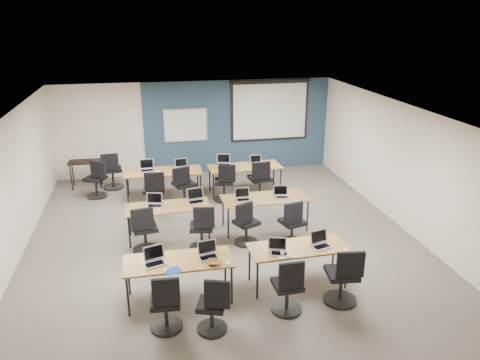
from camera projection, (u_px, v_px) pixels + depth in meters
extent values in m
cube|color=#6B6354|center=(222.00, 238.00, 9.94)|extent=(8.00, 9.00, 0.02)
cube|color=white|center=(220.00, 112.00, 9.03)|extent=(8.00, 9.00, 0.02)
cube|color=beige|center=(196.00, 128.00, 13.63)|extent=(8.00, 0.04, 2.70)
cube|color=beige|center=(287.00, 306.00, 5.33)|extent=(8.00, 0.04, 2.70)
cube|color=beige|center=(10.00, 192.00, 8.72)|extent=(0.04, 9.00, 2.70)
cube|color=beige|center=(401.00, 166.00, 10.24)|extent=(0.04, 9.00, 2.70)
cube|color=#3D5977|center=(238.00, 126.00, 13.84)|extent=(5.50, 0.04, 2.70)
cube|color=#B3B3B3|center=(186.00, 125.00, 13.47)|extent=(1.28, 0.02, 0.98)
cube|color=white|center=(186.00, 125.00, 13.47)|extent=(1.20, 0.02, 0.90)
cube|color=black|center=(270.00, 110.00, 13.82)|extent=(2.32, 0.03, 1.82)
cube|color=white|center=(270.00, 111.00, 13.82)|extent=(2.20, 0.02, 1.62)
cylinder|color=black|center=(270.00, 81.00, 13.52)|extent=(2.40, 0.10, 0.10)
cube|color=#9A5D38|center=(178.00, 261.00, 7.57)|extent=(1.76, 0.73, 0.03)
cylinder|color=black|center=(128.00, 297.00, 7.25)|extent=(0.04, 0.04, 0.70)
cylinder|color=black|center=(232.00, 285.00, 7.56)|extent=(0.04, 0.04, 0.70)
cylinder|color=black|center=(129.00, 276.00, 7.82)|extent=(0.04, 0.04, 0.70)
cylinder|color=black|center=(225.00, 266.00, 8.13)|extent=(0.04, 0.04, 0.70)
cube|color=#985A34|center=(298.00, 248.00, 8.00)|extent=(1.69, 0.71, 0.03)
cylinder|color=black|center=(257.00, 280.00, 7.71)|extent=(0.04, 0.04, 0.70)
cylinder|color=black|center=(347.00, 270.00, 8.01)|extent=(0.04, 0.04, 0.70)
cylinder|color=black|center=(250.00, 263.00, 8.25)|extent=(0.04, 0.04, 0.70)
cylinder|color=black|center=(333.00, 254.00, 8.55)|extent=(0.04, 0.04, 0.70)
cube|color=#A36A3E|center=(168.00, 207.00, 9.69)|extent=(1.74, 0.72, 0.03)
cylinder|color=black|center=(129.00, 232.00, 9.38)|extent=(0.04, 0.04, 0.70)
cylinder|color=black|center=(209.00, 225.00, 9.69)|extent=(0.04, 0.04, 0.70)
cylinder|color=black|center=(130.00, 220.00, 9.94)|extent=(0.04, 0.04, 0.70)
cylinder|color=black|center=(205.00, 214.00, 10.25)|extent=(0.04, 0.04, 0.70)
cube|color=#9F7941|center=(265.00, 198.00, 10.15)|extent=(1.87, 0.78, 0.03)
cylinder|color=black|center=(228.00, 223.00, 9.80)|extent=(0.04, 0.04, 0.70)
cylinder|color=black|center=(308.00, 216.00, 10.13)|extent=(0.04, 0.04, 0.70)
cylinder|color=black|center=(223.00, 211.00, 10.41)|extent=(0.04, 0.04, 0.70)
cylinder|color=black|center=(298.00, 205.00, 10.74)|extent=(0.04, 0.04, 0.70)
cube|color=#925725|center=(163.00, 171.00, 11.85)|extent=(1.93, 0.81, 0.03)
cylinder|color=black|center=(127.00, 192.00, 11.49)|extent=(0.04, 0.04, 0.70)
cylinder|color=black|center=(201.00, 187.00, 11.83)|extent=(0.04, 0.04, 0.70)
cylinder|color=black|center=(128.00, 183.00, 12.12)|extent=(0.04, 0.04, 0.70)
cylinder|color=black|center=(198.00, 178.00, 12.46)|extent=(0.04, 0.04, 0.70)
cube|color=brown|center=(245.00, 167.00, 12.22)|extent=(1.89, 0.79, 0.03)
cylinder|color=black|center=(213.00, 187.00, 11.86)|extent=(0.04, 0.04, 0.70)
cylinder|color=black|center=(281.00, 182.00, 12.20)|extent=(0.04, 0.04, 0.70)
cylinder|color=black|center=(210.00, 178.00, 12.48)|extent=(0.04, 0.04, 0.70)
cylinder|color=black|center=(274.00, 174.00, 12.82)|extent=(0.04, 0.04, 0.70)
cube|color=#9F9FAB|center=(155.00, 264.00, 7.44)|extent=(0.34, 0.25, 0.02)
cube|color=black|center=(155.00, 264.00, 7.42)|extent=(0.29, 0.14, 0.00)
cube|color=#9F9FAB|center=(154.00, 253.00, 7.52)|extent=(0.34, 0.06, 0.24)
cube|color=black|center=(154.00, 253.00, 7.51)|extent=(0.30, 0.04, 0.19)
ellipsoid|color=white|center=(165.00, 270.00, 7.26)|extent=(0.08, 0.10, 0.03)
cylinder|color=black|center=(167.00, 326.00, 7.08)|extent=(0.49, 0.49, 0.05)
cylinder|color=black|center=(166.00, 316.00, 7.02)|extent=(0.06, 0.06, 0.43)
cube|color=black|center=(165.00, 301.00, 6.93)|extent=(0.43, 0.43, 0.08)
cube|color=black|center=(166.00, 292.00, 6.66)|extent=(0.40, 0.06, 0.44)
cube|color=#AAAAAD|center=(208.00, 257.00, 7.64)|extent=(0.32, 0.24, 0.02)
cube|color=black|center=(209.00, 257.00, 7.62)|extent=(0.28, 0.14, 0.00)
cube|color=#AAAAAD|center=(207.00, 247.00, 7.72)|extent=(0.32, 0.06, 0.22)
cube|color=black|center=(207.00, 247.00, 7.71)|extent=(0.29, 0.04, 0.18)
ellipsoid|color=white|center=(228.00, 264.00, 7.44)|extent=(0.09, 0.12, 0.04)
cylinder|color=black|center=(212.00, 328.00, 7.04)|extent=(0.46, 0.46, 0.05)
cylinder|color=black|center=(212.00, 318.00, 6.98)|extent=(0.06, 0.06, 0.41)
cube|color=black|center=(212.00, 305.00, 6.90)|extent=(0.41, 0.41, 0.08)
cube|color=black|center=(217.00, 294.00, 6.65)|extent=(0.37, 0.06, 0.44)
cube|color=#B5B5BD|center=(279.00, 253.00, 7.76)|extent=(0.31, 0.22, 0.02)
cube|color=black|center=(280.00, 253.00, 7.74)|extent=(0.26, 0.13, 0.00)
cube|color=#B5B5BD|center=(277.00, 244.00, 7.83)|extent=(0.31, 0.06, 0.21)
cube|color=black|center=(277.00, 244.00, 7.83)|extent=(0.27, 0.04, 0.17)
ellipsoid|color=white|center=(290.00, 257.00, 7.65)|extent=(0.08, 0.11, 0.03)
cylinder|color=black|center=(286.00, 309.00, 7.50)|extent=(0.49, 0.49, 0.05)
cylinder|color=black|center=(287.00, 299.00, 7.43)|extent=(0.06, 0.06, 0.44)
cube|color=black|center=(287.00, 285.00, 7.35)|extent=(0.44, 0.44, 0.08)
cube|color=black|center=(291.00, 276.00, 7.07)|extent=(0.40, 0.06, 0.44)
cube|color=#B8B8B8|center=(321.00, 246.00, 7.99)|extent=(0.33, 0.24, 0.02)
cube|color=black|center=(322.00, 246.00, 7.97)|extent=(0.28, 0.14, 0.00)
cube|color=#B8B8B8|center=(319.00, 236.00, 8.07)|extent=(0.33, 0.06, 0.23)
cube|color=black|center=(319.00, 237.00, 8.06)|extent=(0.29, 0.04, 0.19)
ellipsoid|color=white|center=(346.00, 250.00, 7.87)|extent=(0.08, 0.11, 0.04)
cylinder|color=black|center=(340.00, 300.00, 7.74)|extent=(0.55, 0.55, 0.05)
cylinder|color=black|center=(341.00, 288.00, 7.67)|extent=(0.06, 0.06, 0.49)
cube|color=black|center=(342.00, 273.00, 7.57)|extent=(0.49, 0.49, 0.08)
cube|color=black|center=(350.00, 265.00, 7.28)|extent=(0.44, 0.06, 0.44)
cube|color=silver|center=(155.00, 206.00, 9.67)|extent=(0.33, 0.24, 0.02)
cube|color=black|center=(155.00, 206.00, 9.65)|extent=(0.28, 0.14, 0.00)
cube|color=silver|center=(154.00, 198.00, 9.75)|extent=(0.33, 0.06, 0.23)
cube|color=black|center=(154.00, 198.00, 9.74)|extent=(0.29, 0.04, 0.19)
ellipsoid|color=white|center=(158.00, 210.00, 9.46)|extent=(0.07, 0.11, 0.04)
cylinder|color=black|center=(146.00, 250.00, 9.39)|extent=(0.53, 0.53, 0.05)
cylinder|color=black|center=(146.00, 240.00, 9.31)|extent=(0.06, 0.06, 0.47)
cube|color=black|center=(145.00, 228.00, 9.22)|extent=(0.47, 0.47, 0.08)
cube|color=black|center=(142.00, 219.00, 8.93)|extent=(0.43, 0.06, 0.44)
cube|color=#B9B9B9|center=(196.00, 202.00, 9.88)|extent=(0.35, 0.26, 0.02)
cube|color=black|center=(196.00, 202.00, 9.86)|extent=(0.30, 0.15, 0.00)
cube|color=#B9B9B9|center=(195.00, 194.00, 9.96)|extent=(0.35, 0.06, 0.24)
cube|color=black|center=(195.00, 194.00, 9.96)|extent=(0.31, 0.05, 0.20)
ellipsoid|color=white|center=(205.00, 204.00, 9.77)|extent=(0.09, 0.12, 0.04)
cylinder|color=black|center=(202.00, 248.00, 9.47)|extent=(0.51, 0.51, 0.05)
cylinder|color=black|center=(202.00, 239.00, 9.40)|extent=(0.06, 0.06, 0.45)
cube|color=black|center=(201.00, 227.00, 9.31)|extent=(0.45, 0.45, 0.08)
cube|color=black|center=(204.00, 218.00, 9.04)|extent=(0.41, 0.06, 0.44)
cube|color=#A7A7A9|center=(243.00, 200.00, 9.99)|extent=(0.31, 0.23, 0.02)
cube|color=black|center=(244.00, 200.00, 9.96)|extent=(0.27, 0.13, 0.00)
cube|color=#A7A7A9|center=(242.00, 192.00, 10.06)|extent=(0.31, 0.06, 0.22)
cube|color=black|center=(242.00, 193.00, 10.05)|extent=(0.28, 0.04, 0.18)
ellipsoid|color=white|center=(256.00, 201.00, 9.93)|extent=(0.09, 0.12, 0.04)
cylinder|color=black|center=(246.00, 242.00, 9.70)|extent=(0.49, 0.49, 0.05)
cylinder|color=black|center=(246.00, 234.00, 9.63)|extent=(0.06, 0.06, 0.43)
cube|color=black|center=(246.00, 222.00, 9.55)|extent=(0.43, 0.43, 0.08)
cube|color=black|center=(244.00, 214.00, 9.27)|extent=(0.39, 0.06, 0.44)
cube|color=#B7B7C2|center=(282.00, 197.00, 10.12)|extent=(0.31, 0.23, 0.02)
cube|color=black|center=(282.00, 197.00, 10.10)|extent=(0.26, 0.13, 0.00)
cube|color=#B7B7C2|center=(281.00, 190.00, 10.20)|extent=(0.31, 0.06, 0.22)
cube|color=black|center=(281.00, 190.00, 10.19)|extent=(0.27, 0.04, 0.18)
ellipsoid|color=white|center=(295.00, 198.00, 10.08)|extent=(0.08, 0.11, 0.03)
cylinder|color=black|center=(291.00, 242.00, 9.69)|extent=(0.51, 0.51, 0.05)
cylinder|color=black|center=(292.00, 233.00, 9.63)|extent=(0.06, 0.06, 0.45)
cube|color=black|center=(292.00, 222.00, 9.54)|extent=(0.45, 0.45, 0.08)
cube|color=black|center=(293.00, 213.00, 9.25)|extent=(0.41, 0.06, 0.44)
cube|color=#A1A0AB|center=(147.00, 170.00, 11.85)|extent=(0.36, 0.26, 0.02)
cube|color=black|center=(147.00, 170.00, 11.83)|extent=(0.31, 0.15, 0.00)
cube|color=#A1A0AB|center=(147.00, 164.00, 11.93)|extent=(0.36, 0.07, 0.25)
cube|color=black|center=(147.00, 164.00, 11.93)|extent=(0.32, 0.05, 0.20)
ellipsoid|color=white|center=(158.00, 171.00, 11.79)|extent=(0.08, 0.11, 0.03)
cylinder|color=black|center=(155.00, 209.00, 11.30)|extent=(0.57, 0.57, 0.05)
cylinder|color=black|center=(155.00, 201.00, 11.23)|extent=(0.06, 0.06, 0.50)
cube|color=black|center=(154.00, 189.00, 11.13)|extent=(0.50, 0.50, 0.08)
cube|color=black|center=(154.00, 182.00, 10.83)|extent=(0.46, 0.06, 0.44)
cube|color=silver|center=(182.00, 168.00, 12.00)|extent=(0.32, 0.23, 0.02)
cube|color=black|center=(182.00, 168.00, 11.98)|extent=(0.27, 0.14, 0.00)
cube|color=silver|center=(181.00, 163.00, 12.07)|extent=(0.32, 0.06, 0.22)
cube|color=black|center=(181.00, 163.00, 12.07)|extent=(0.28, 0.04, 0.18)
ellipsoid|color=white|center=(192.00, 168.00, 12.00)|extent=(0.08, 0.10, 0.03)
cylinder|color=black|center=(185.00, 202.00, 11.72)|extent=(0.54, 0.54, 0.05)
cylinder|color=black|center=(184.00, 195.00, 11.65)|extent=(0.06, 0.06, 0.48)
cube|color=black|center=(184.00, 184.00, 11.55)|extent=(0.48, 0.48, 0.08)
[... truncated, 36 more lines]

